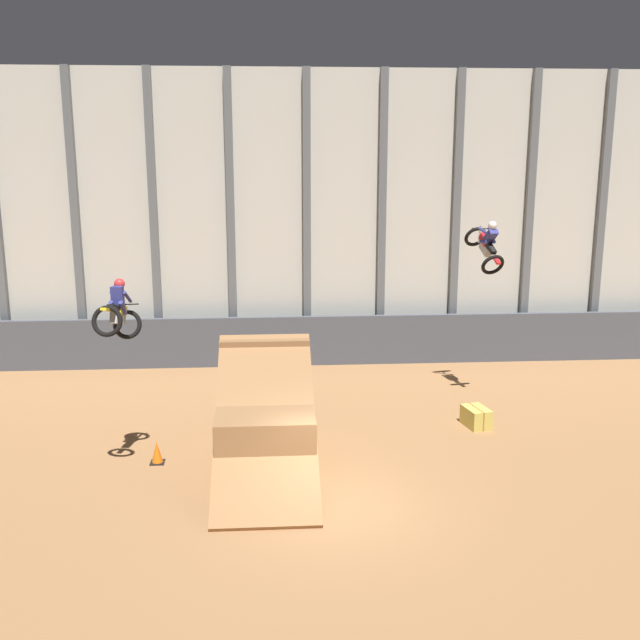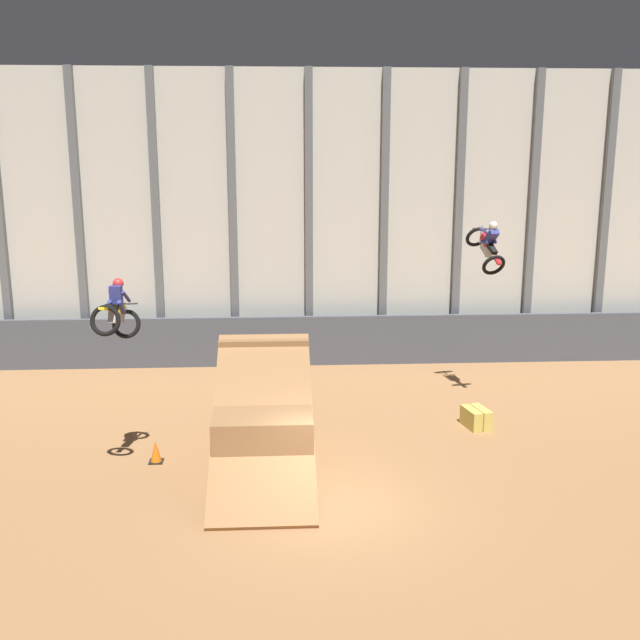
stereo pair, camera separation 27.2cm
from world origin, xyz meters
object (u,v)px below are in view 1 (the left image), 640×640
Objects in this scene: dirt_ramp at (266,423)px; rider_bike_left_air at (118,313)px; rider_bike_right_air at (486,245)px; traffic_cone_near_ramp at (157,453)px; hay_bale_trackside at (476,417)px.

rider_bike_left_air is at bearing -173.67° from dirt_ramp.
rider_bike_left_air is 11.38m from rider_bike_right_air.
traffic_cone_near_ramp is (-2.78, 0.02, -0.74)m from dirt_ramp.
dirt_ramp is 2.88m from traffic_cone_near_ramp.
rider_bike_right_air reaches higher than dirt_ramp.
rider_bike_left_air is 1.73× the size of hay_bale_trackside.
dirt_ramp is 9.03m from rider_bike_right_air.
dirt_ramp is at bearing -161.54° from hay_bale_trackside.
dirt_ramp is 5.42× the size of hay_bale_trackside.
traffic_cone_near_ramp is at bearing -167.06° from rider_bike_right_air.
rider_bike_left_air reaches higher than traffic_cone_near_ramp.
rider_bike_left_air is 0.93× the size of rider_bike_right_air.
rider_bike_right_air is 1.86× the size of hay_bale_trackside.
rider_bike_right_air is 3.23× the size of traffic_cone_near_ramp.
rider_bike_left_air is 10.52m from hay_bale_trackside.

